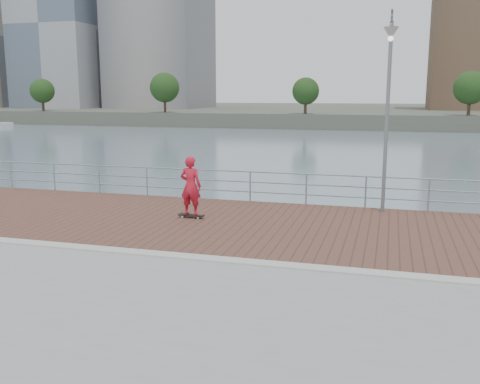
# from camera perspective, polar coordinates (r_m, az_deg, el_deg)

# --- Properties ---
(water) EXTENTS (400.00, 400.00, 0.00)m
(water) POSITION_cam_1_polar(r_m,az_deg,el_deg) (13.51, -2.39, -15.44)
(water) COLOR slate
(water) RESTS_ON ground
(brick_lane) EXTENTS (40.00, 6.80, 0.02)m
(brick_lane) POSITION_cam_1_polar(r_m,az_deg,el_deg) (16.09, 1.55, -3.52)
(brick_lane) COLOR brown
(brick_lane) RESTS_ON seawall
(curb) EXTENTS (40.00, 0.40, 0.06)m
(curb) POSITION_cam_1_polar(r_m,az_deg,el_deg) (12.75, -2.46, -7.21)
(curb) COLOR #B7B5AD
(curb) RESTS_ON seawall
(far_shore) EXTENTS (320.00, 95.00, 2.50)m
(far_shore) POSITION_cam_1_polar(r_m,az_deg,el_deg) (134.16, 14.28, 8.22)
(far_shore) COLOR #4C5142
(far_shore) RESTS_ON ground
(guardrail) EXTENTS (39.06, 0.06, 1.13)m
(guardrail) POSITION_cam_1_polar(r_m,az_deg,el_deg) (19.19, 4.06, 0.84)
(guardrail) COLOR #8C9EA8
(guardrail) RESTS_ON brick_lane
(street_lamp) EXTENTS (0.45, 1.30, 6.15)m
(street_lamp) POSITION_cam_1_polar(r_m,az_deg,el_deg) (17.59, 15.59, 11.64)
(street_lamp) COLOR gray
(street_lamp) RESTS_ON brick_lane
(skateboard) EXTENTS (0.85, 0.26, 0.10)m
(skateboard) POSITION_cam_1_polar(r_m,az_deg,el_deg) (16.99, -5.23, -2.50)
(skateboard) COLOR black
(skateboard) RESTS_ON brick_lane
(skateboarder) EXTENTS (0.71, 0.49, 1.88)m
(skateboarder) POSITION_cam_1_polar(r_m,az_deg,el_deg) (16.80, -5.29, 0.65)
(skateboarder) COLOR red
(skateboarder) RESTS_ON skateboard
(shoreline_trees) EXTENTS (144.58, 5.19, 6.92)m
(shoreline_trees) POSITION_cam_1_polar(r_m,az_deg,el_deg) (88.59, 18.11, 10.44)
(shoreline_trees) COLOR #473323
(shoreline_trees) RESTS_ON far_shore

